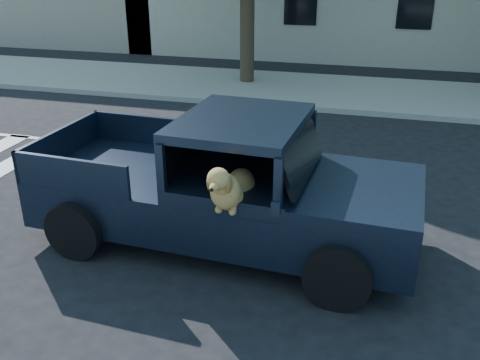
{
  "coord_description": "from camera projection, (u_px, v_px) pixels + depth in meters",
  "views": [
    {
      "loc": [
        0.19,
        -6.68,
        4.14
      ],
      "look_at": [
        -1.54,
        -0.31,
        1.21
      ],
      "focal_mm": 40.0,
      "sensor_mm": 36.0,
      "label": 1
    }
  ],
  "objects": [
    {
      "name": "far_sidewalk",
      "position": [
        375.0,
        95.0,
        15.7
      ],
      "size": [
        60.0,
        4.0,
        0.15
      ],
      "primitive_type": "cube",
      "color": "gray",
      "rests_on": "ground"
    },
    {
      "name": "ground",
      "position": [
        350.0,
        261.0,
        7.61
      ],
      "size": [
        120.0,
        120.0,
        0.0
      ],
      "primitive_type": "plane",
      "color": "black",
      "rests_on": "ground"
    },
    {
      "name": "pickup_truck",
      "position": [
        218.0,
        201.0,
        7.88
      ],
      "size": [
        5.62,
        2.96,
        1.97
      ],
      "rotation": [
        0.0,
        0.0,
        -0.05
      ],
      "color": "black",
      "rests_on": "ground"
    },
    {
      "name": "lane_stripes",
      "position": [
        471.0,
        182.0,
        10.13
      ],
      "size": [
        21.6,
        0.14,
        0.01
      ],
      "primitive_type": null,
      "color": "silver",
      "rests_on": "ground"
    }
  ]
}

